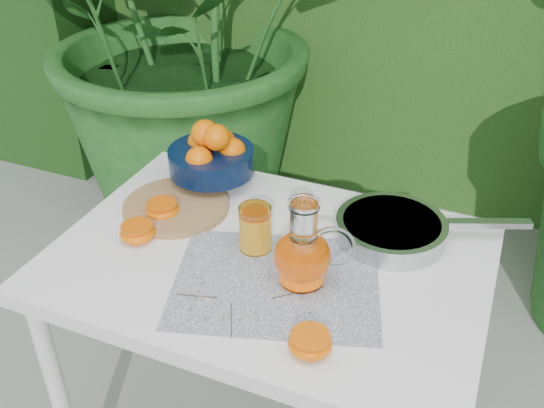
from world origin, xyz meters
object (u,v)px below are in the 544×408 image
at_px(white_table, 269,282).
at_px(saute_pan, 393,228).
at_px(cutting_board, 176,206).
at_px(fruit_bowl, 212,155).
at_px(juice_pitcher, 304,254).

bearing_deg(white_table, saute_pan, 36.01).
bearing_deg(cutting_board, fruit_bowl, 81.46).
distance_m(cutting_board, saute_pan, 0.56).
bearing_deg(fruit_bowl, cutting_board, -98.54).
height_order(cutting_board, saute_pan, saute_pan).
height_order(fruit_bowl, saute_pan, fruit_bowl).
bearing_deg(saute_pan, juice_pitcher, -120.79).
bearing_deg(white_table, juice_pitcher, -28.73).
xyz_separation_m(juice_pitcher, saute_pan, (0.14, 0.24, -0.05)).
distance_m(cutting_board, juice_pitcher, 0.43).
xyz_separation_m(cutting_board, fruit_bowl, (0.02, 0.16, 0.08)).
distance_m(white_table, juice_pitcher, 0.20).
height_order(white_table, saute_pan, saute_pan).
relative_size(juice_pitcher, saute_pan, 0.42).
relative_size(white_table, fruit_bowl, 3.91).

